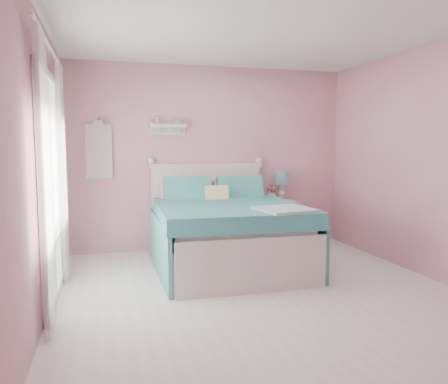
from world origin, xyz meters
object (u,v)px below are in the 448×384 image
teacup (280,200)px  vase (271,195)px  nightstand (279,223)px  bed (225,233)px  table_lamp (282,180)px

teacup → vase: bearing=107.5°
nightstand → bed: bearing=-142.2°
bed → teacup: bearing=35.3°
vase → table_lamp: bearing=15.0°
bed → nightstand: bed is taller
bed → teacup: size_ratio=23.68×
table_lamp → vase: (-0.18, -0.05, -0.22)m
table_lamp → vase: bearing=-165.0°
bed → table_lamp: 1.54m
nightstand → vase: 0.43m
vase → teacup: (0.06, -0.19, -0.04)m
bed → teacup: (0.99, 0.65, 0.30)m
vase → teacup: bearing=-72.5°
nightstand → table_lamp: (0.07, 0.08, 0.63)m
table_lamp → bed: bearing=-141.3°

